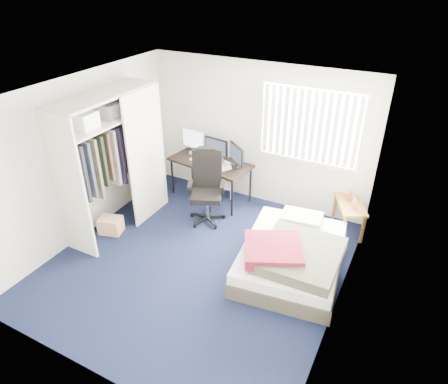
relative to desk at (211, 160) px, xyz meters
name	(u,v)px	position (x,y,z in m)	size (l,w,h in m)	color
ground	(199,262)	(0.75, -1.75, -0.77)	(4.20, 4.20, 0.00)	black
room_shell	(195,171)	(0.75, -1.75, 0.74)	(4.20, 4.20, 4.20)	silver
window_assembly	(310,125)	(1.65, 0.29, 0.83)	(1.72, 0.09, 1.32)	white
closet	(110,150)	(-0.93, -1.49, 0.59)	(0.64, 1.84, 2.22)	beige
desk	(211,160)	(0.00, 0.00, 0.00)	(1.58, 0.91, 1.20)	black
office_chair	(207,193)	(0.28, -0.66, -0.28)	(0.78, 0.78, 1.25)	black
footstool	(225,188)	(0.24, 0.10, -0.58)	(0.37, 0.34, 0.24)	white
nightstand	(350,206)	(2.50, 0.07, -0.31)	(0.66, 0.85, 0.70)	brown
bed	(292,256)	(2.01, -1.30, -0.50)	(1.57, 1.96, 0.60)	#413B2F
pine_box	(111,225)	(-0.90, -1.76, -0.63)	(0.35, 0.26, 0.26)	tan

